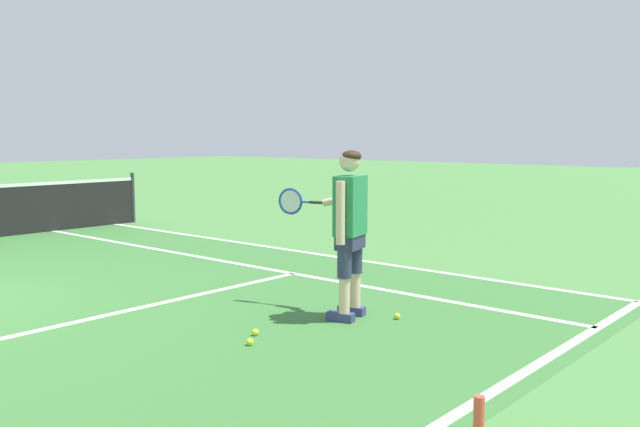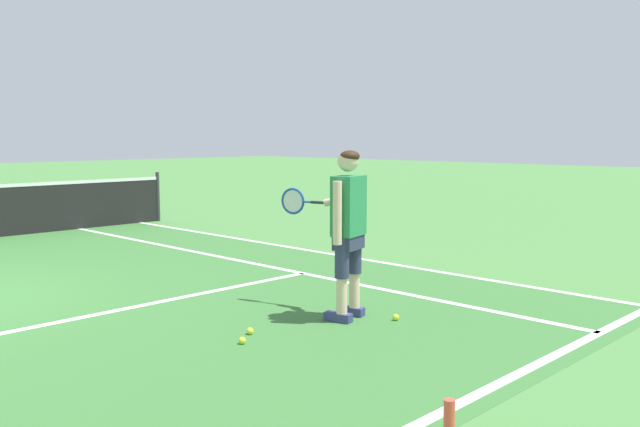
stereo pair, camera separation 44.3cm
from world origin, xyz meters
The scene contains 7 objects.
line_singles_right centered at (4.12, -0.73, 0.00)m, with size 0.10×10.43×0.01m, color white.
line_doubles_right centered at (5.49, -0.73, 0.00)m, with size 0.10×10.43×0.01m, color white.
tennis_player centered at (2.82, -3.88, 0.99)m, with size 0.59×1.21×1.71m.
tennis_ball_near_feet centered at (3.11, -4.29, 0.03)m, with size 0.07×0.07×0.07m, color #CCE02D.
tennis_ball_by_baseline centered at (1.53, -3.79, 0.03)m, with size 0.07×0.07×0.07m, color #CCE02D.
tennis_ball_mid_court centered at (1.77, -3.61, 0.03)m, with size 0.07×0.07×0.07m, color #CCE02D.
water_bottle centered at (1.15, -6.23, 0.14)m, with size 0.07×0.07×0.27m, color #E04C38.
Camera 2 is at (-2.24, -8.44, 1.85)m, focal length 38.36 mm.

